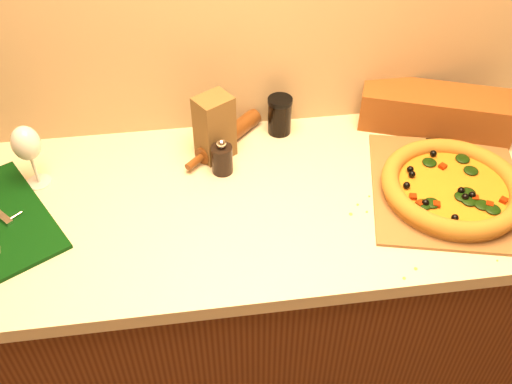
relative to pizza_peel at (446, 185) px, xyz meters
name	(u,v)px	position (x,y,z in m)	size (l,w,h in m)	color
cabinet	(270,302)	(-0.46, 0.03, -0.47)	(2.80, 0.65, 0.86)	#49200F
countertop	(272,200)	(-0.46, 0.03, -0.02)	(2.84, 0.68, 0.04)	beige
pizza_peel	(446,185)	(0.00, 0.00, 0.00)	(0.48, 0.62, 0.01)	brown
pizza	(453,187)	(0.00, -0.04, 0.03)	(0.37, 0.37, 0.05)	#C37330
pepper_grinder	(222,158)	(-0.58, 0.14, 0.04)	(0.06, 0.06, 0.11)	black
rolling_pin	(229,135)	(-0.55, 0.27, 0.02)	(0.27, 0.27, 0.05)	#582C0F
bread_bag	(436,110)	(0.06, 0.26, 0.06)	(0.43, 0.14, 0.12)	#632D12
wine_glass	(26,145)	(-1.07, 0.16, 0.12)	(0.07, 0.07, 0.18)	silver
paper_bag	(215,127)	(-0.59, 0.22, 0.09)	(0.09, 0.08, 0.19)	brown
dark_jar	(280,115)	(-0.40, 0.30, 0.05)	(0.07, 0.07, 0.11)	black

